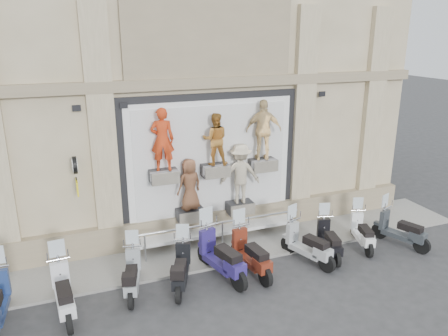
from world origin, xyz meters
The scene contains 15 objects.
ground centered at (0.00, 0.00, 0.00)m, with size 90.00×90.00×0.00m, color #303033.
sidewalk centered at (0.00, 2.10, 0.04)m, with size 16.00×2.20×0.08m, color gray.
building centered at (0.00, 7.00, 6.00)m, with size 14.00×8.60×12.00m, color beige, non-canonical shape.
shop_vitrine centered at (0.14, 2.74, 2.41)m, with size 5.60×0.96×4.30m.
guard_rail centered at (0.00, 2.00, 0.47)m, with size 5.06×0.10×0.93m, color #9EA0A5, non-canonical shape.
clock_sign_bracket centered at (-3.90, 2.47, 2.80)m, with size 0.10×0.80×1.02m.
scooter_b centered at (-4.48, 0.38, 0.80)m, with size 0.57×1.97×1.60m, color silver, non-canonical shape.
scooter_c centered at (-2.88, 0.70, 0.72)m, with size 0.52×1.77×1.44m, color gray, non-canonical shape.
scooter_d centered at (-1.68, 0.52, 0.74)m, with size 0.53×1.82×1.48m, color black, non-canonical shape.
scooter_e centered at (-0.57, 0.60, 0.87)m, with size 0.63×2.15×1.75m, color navy, non-canonical shape.
scooter_f centered at (0.25, 0.51, 0.81)m, with size 0.58×1.99×1.62m, color maroon, non-canonical shape.
scooter_g centered at (1.97, 0.47, 0.77)m, with size 0.56×1.91×1.55m, color #9C9FA3, non-canonical shape.
scooter_h centered at (2.76, 0.57, 0.71)m, with size 0.51×1.74×1.41m, color black, non-canonical shape.
scooter_i centered at (3.99, 0.67, 0.69)m, with size 0.50×1.70×1.38m, color white, non-canonical shape.
scooter_j centered at (5.13, 0.32, 0.75)m, with size 0.54×1.84×1.50m, color #292D32, non-canonical shape.
Camera 1 is at (-4.15, -8.95, 6.26)m, focal length 35.00 mm.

